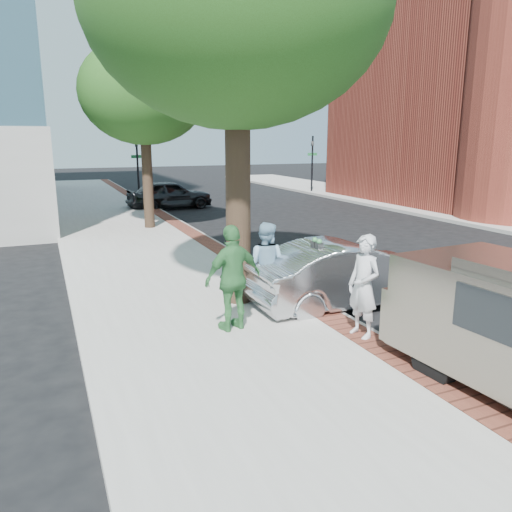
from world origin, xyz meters
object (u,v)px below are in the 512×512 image
bg_car (170,195)px  parking_meter (317,258)px  person_gray (364,286)px  person_green (233,278)px  sedan_silver (347,274)px  person_officer (265,264)px

bg_car → parking_meter: bearing=171.7°
person_gray → parking_meter: bearing=169.8°
parking_meter → person_green: person_green is taller
parking_meter → sedan_silver: size_ratio=0.33×
person_officer → bg_car: person_officer is taller
person_gray → person_officer: (-0.85, 2.31, -0.04)m
person_gray → sedan_silver: person_gray is taller
person_officer → sedan_silver: bearing=-151.1°
sedan_silver → person_gray: bearing=153.0°
parking_meter → bg_car: size_ratio=0.34×
sedan_silver → person_officer: bearing=75.2°
person_officer → person_green: person_green is taller
person_officer → sedan_silver: person_officer is taller
person_gray → person_green: person_green is taller
parking_meter → person_officer: size_ratio=0.84×
person_green → person_gray: bearing=136.8°
person_gray → sedan_silver: (0.91, 1.88, -0.34)m
person_gray → person_officer: bearing=-169.1°
parking_meter → person_gray: 1.70m
sedan_silver → bg_car: bg_car is taller
person_green → person_officer: bearing=-147.7°
parking_meter → bg_car: (1.08, 17.23, -0.46)m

